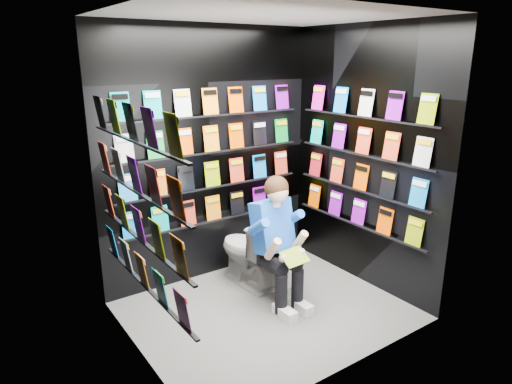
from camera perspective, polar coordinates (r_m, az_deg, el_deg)
floor at (r=4.41m, az=1.37°, el=-14.61°), size 2.40×2.40×0.00m
ceiling at (r=3.79m, az=1.66°, el=21.33°), size 2.40×2.40×0.00m
wall_back at (r=4.72m, az=-5.73°, el=4.45°), size 2.40×0.04×2.60m
wall_front at (r=3.19m, az=12.22°, el=-1.82°), size 2.40×0.04×2.60m
wall_left at (r=3.36m, az=-15.23°, el=-1.08°), size 0.04×2.00×2.60m
wall_right at (r=4.70m, az=13.41°, el=4.01°), size 0.04×2.00×2.60m
comics_back at (r=4.70m, az=-5.55°, el=4.45°), size 2.10×0.06×1.37m
comics_left at (r=3.37m, az=-14.76°, el=-0.91°), size 0.06×1.70×1.37m
comics_right at (r=4.67m, az=13.16°, el=4.03°), size 0.06×1.70×1.37m
toilet at (r=4.72m, az=-0.91°, el=-7.40°), size 0.46×0.77×0.73m
longbox at (r=4.84m, az=2.60°, el=-9.83°), size 0.29×0.40×0.27m
longbox_lid at (r=4.78m, az=2.62°, el=-8.24°), size 0.31×0.42×0.03m
reader at (r=4.29m, az=1.92°, el=-4.35°), size 0.54×0.76×1.34m
held_comic at (r=4.10m, az=4.85°, el=-8.06°), size 0.27×0.17×0.11m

